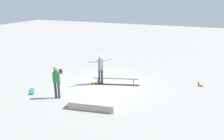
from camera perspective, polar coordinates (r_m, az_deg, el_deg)
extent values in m
plane|color=gray|center=(13.26, -0.89, -3.53)|extent=(60.00, 60.00, 0.00)
cube|color=black|center=(13.25, 0.87, -3.53)|extent=(2.58, 1.04, 0.01)
cylinder|color=#47474C|center=(13.15, 5.19, -2.95)|extent=(0.04, 0.04, 0.36)
cylinder|color=#47474C|center=(13.30, -3.40, -2.67)|extent=(0.04, 0.04, 0.36)
cylinder|color=#47474C|center=(13.13, 0.87, -2.08)|extent=(2.37, 0.81, 0.05)
cube|color=#B2A893|center=(10.45, -4.88, -8.56)|extent=(2.10, 0.81, 0.32)
cylinder|color=#2D3351|center=(13.19, -3.04, -1.73)|extent=(0.17, 0.17, 0.84)
cylinder|color=#2D3351|center=(13.26, -2.40, -1.61)|extent=(0.17, 0.17, 0.84)
cube|color=slate|center=(13.01, -2.76, 1.33)|extent=(0.29, 0.29, 0.60)
sphere|color=beige|center=(12.91, -2.79, 3.09)|extent=(0.23, 0.23, 0.23)
cylinder|color=slate|center=(12.79, -4.34, 2.07)|extent=(0.40, 0.49, 0.08)
cylinder|color=slate|center=(13.13, -1.26, 2.51)|extent=(0.40, 0.49, 0.08)
cube|color=yellow|center=(13.41, -3.42, -2.97)|extent=(0.73, 0.68, 0.02)
cylinder|color=white|center=(13.59, -2.42, -2.90)|extent=(0.06, 0.06, 0.05)
cylinder|color=white|center=(13.38, -2.16, -3.22)|extent=(0.06, 0.06, 0.05)
cylinder|color=white|center=(13.47, -4.66, -3.13)|extent=(0.06, 0.06, 0.05)
cylinder|color=white|center=(13.26, -4.43, -3.46)|extent=(0.06, 0.06, 0.05)
cylinder|color=#2D3351|center=(11.70, -12.64, -4.77)|extent=(0.15, 0.15, 0.80)
cylinder|color=#2D3351|center=(11.74, -13.40, -4.75)|extent=(0.15, 0.15, 0.80)
cube|color=#2D8C42|center=(11.49, -13.25, -1.61)|extent=(0.26, 0.25, 0.56)
sphere|color=#A87A56|center=(11.37, -13.38, 0.26)|extent=(0.22, 0.22, 0.22)
cylinder|color=#2D8C42|center=(11.47, -12.55, -1.85)|extent=(0.10, 0.10, 0.53)
cylinder|color=#2D8C42|center=(11.54, -13.91, -1.84)|extent=(0.10, 0.10, 0.53)
cube|color=tan|center=(14.18, 20.64, -2.95)|extent=(0.28, 0.82, 0.02)
cylinder|color=white|center=(14.45, 20.13, -2.75)|extent=(0.04, 0.06, 0.05)
cylinder|color=white|center=(14.46, 21.04, -2.83)|extent=(0.04, 0.06, 0.05)
cylinder|color=white|center=(13.93, 20.18, -3.48)|extent=(0.04, 0.06, 0.05)
cylinder|color=white|center=(13.95, 21.13, -3.56)|extent=(0.04, 0.06, 0.05)
cube|color=black|center=(15.79, -12.21, -0.20)|extent=(0.65, 0.76, 0.02)
cylinder|color=white|center=(16.07, -12.65, -0.13)|extent=(0.06, 0.06, 0.05)
cylinder|color=white|center=(16.07, -11.83, -0.07)|extent=(0.06, 0.06, 0.05)
cylinder|color=white|center=(15.55, -12.58, -0.71)|extent=(0.06, 0.06, 0.05)
cylinder|color=white|center=(15.55, -11.74, -0.65)|extent=(0.06, 0.06, 0.05)
cube|color=teal|center=(12.89, -18.64, -4.72)|extent=(0.66, 0.75, 0.02)
cylinder|color=white|center=(13.17, -19.07, -4.55)|extent=(0.06, 0.06, 0.05)
cylinder|color=white|center=(13.15, -18.07, -4.47)|extent=(0.06, 0.06, 0.05)
cylinder|color=white|center=(12.66, -19.18, -5.43)|extent=(0.06, 0.06, 0.05)
cylinder|color=white|center=(12.65, -18.14, -5.35)|extent=(0.06, 0.06, 0.05)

